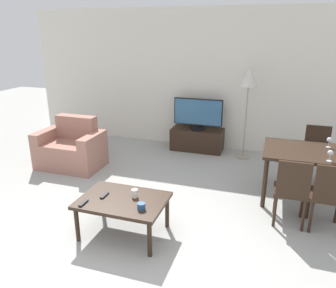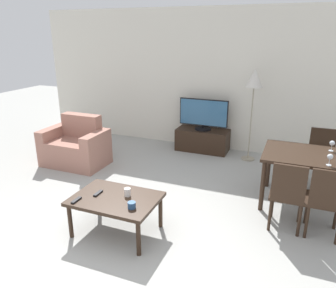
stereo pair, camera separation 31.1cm
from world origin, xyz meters
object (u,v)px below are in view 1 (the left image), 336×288
(cup_colored_far, at_px, (141,206))
(armchair, at_px, (71,149))
(tv_stand, at_px, (197,139))
(dining_table, at_px, (307,157))
(remote_primary, at_px, (83,203))
(tv, at_px, (198,114))
(dining_chair_near_right, at_px, (329,194))
(dining_chair_near, at_px, (292,189))
(dining_chair_far, at_px, (316,151))
(floor_lamp, at_px, (249,82))
(coffee_table, at_px, (123,203))
(remote_secondary, at_px, (104,195))
(cup_white_near, at_px, (135,193))
(wine_glass_center, at_px, (329,140))
(wine_glass_left, at_px, (330,154))

(cup_colored_far, bearing_deg, armchair, 139.82)
(tv_stand, bearing_deg, dining_table, -39.59)
(tv_stand, relative_size, cup_colored_far, 11.66)
(dining_table, distance_m, remote_primary, 2.98)
(tv, height_order, dining_chair_near_right, tv)
(dining_chair_near, relative_size, remote_primary, 5.81)
(dining_chair_far, distance_m, floor_lamp, 1.63)
(dining_chair_far, bearing_deg, tv_stand, 158.70)
(coffee_table, relative_size, remote_secondary, 6.52)
(dining_table, bearing_deg, remote_secondary, -145.65)
(armchair, height_order, dining_table, armchair)
(coffee_table, bearing_deg, dining_chair_near_right, 19.52)
(cup_white_near, bearing_deg, tv, 89.54)
(coffee_table, bearing_deg, dining_chair_near, 23.39)
(tv, height_order, dining_chair_near, tv)
(dining_chair_far, relative_size, wine_glass_center, 5.97)
(dining_chair_near, distance_m, dining_chair_near_right, 0.40)
(armchair, height_order, wine_glass_left, wine_glass_left)
(tv_stand, distance_m, dining_chair_far, 2.26)
(remote_secondary, bearing_deg, coffee_table, 1.09)
(tv, bearing_deg, cup_colored_far, -87.31)
(dining_chair_near, relative_size, wine_glass_center, 5.97)
(dining_table, bearing_deg, tv, 140.45)
(remote_primary, xyz_separation_m, cup_white_near, (0.47, 0.32, 0.04))
(tv, bearing_deg, cup_white_near, -90.46)
(dining_table, distance_m, remote_secondary, 2.73)
(armchair, relative_size, dining_chair_far, 1.25)
(floor_lamp, xyz_separation_m, cup_white_near, (-0.95, -2.86, -0.91))
(cup_white_near, height_order, wine_glass_center, wine_glass_center)
(tv_stand, relative_size, wine_glass_left, 6.93)
(dining_table, bearing_deg, cup_colored_far, -135.95)
(coffee_table, xyz_separation_m, cup_colored_far, (0.29, -0.14, 0.09))
(remote_secondary, height_order, cup_colored_far, cup_colored_far)
(dining_table, height_order, wine_glass_left, wine_glass_left)
(floor_lamp, relative_size, wine_glass_left, 11.35)
(cup_colored_far, distance_m, wine_glass_center, 2.79)
(dining_chair_near, distance_m, dining_chair_far, 1.55)
(tv, relative_size, wine_glass_center, 6.53)
(tv_stand, xyz_separation_m, floor_lamp, (0.93, -0.15, 1.20))
(tv, xyz_separation_m, wine_glass_left, (2.10, -1.89, 0.10))
(remote_secondary, bearing_deg, wine_glass_center, 35.06)
(armchair, relative_size, remote_primary, 7.26)
(dining_chair_far, xyz_separation_m, cup_colored_far, (-1.94, -2.43, 0.00))
(remote_primary, height_order, wine_glass_left, wine_glass_left)
(remote_secondary, distance_m, cup_white_near, 0.35)
(armchair, height_order, tv, tv)
(dining_table, relative_size, wine_glass_center, 7.86)
(dining_chair_near, bearing_deg, floor_lamp, 109.46)
(tv, distance_m, dining_chair_near_right, 3.12)
(dining_chair_far, distance_m, remote_primary, 3.61)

